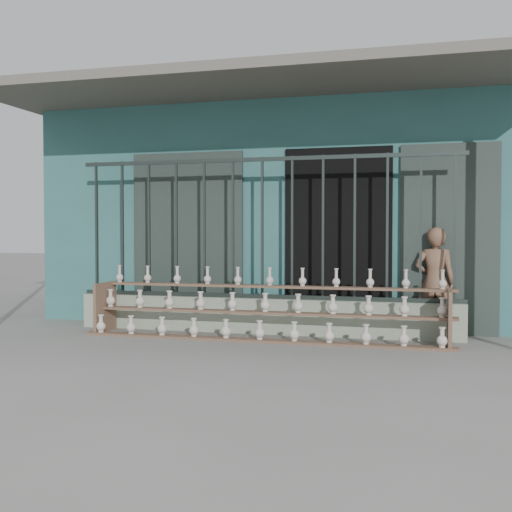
# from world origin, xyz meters

# --- Properties ---
(ground) EXTENTS (60.00, 60.00, 0.00)m
(ground) POSITION_xyz_m (0.00, 0.00, 0.00)
(ground) COLOR slate
(workshop_building) EXTENTS (7.40, 6.60, 3.21)m
(workshop_building) POSITION_xyz_m (0.00, 4.23, 1.62)
(workshop_building) COLOR #2D605F
(workshop_building) RESTS_ON ground
(parapet_wall) EXTENTS (5.00, 0.20, 0.45)m
(parapet_wall) POSITION_xyz_m (0.00, 1.30, 0.23)
(parapet_wall) COLOR gray
(parapet_wall) RESTS_ON ground
(security_fence) EXTENTS (5.00, 0.04, 1.80)m
(security_fence) POSITION_xyz_m (-0.00, 1.30, 1.35)
(security_fence) COLOR #283330
(security_fence) RESTS_ON parapet_wall
(shelf_rack) EXTENTS (4.50, 0.68, 0.85)m
(shelf_rack) POSITION_xyz_m (0.14, 0.89, 0.36)
(shelf_rack) COLOR brown
(shelf_rack) RESTS_ON ground
(elderly_woman) EXTENTS (0.51, 0.34, 1.36)m
(elderly_woman) POSITION_xyz_m (2.13, 1.64, 0.68)
(elderly_woman) COLOR brown
(elderly_woman) RESTS_ON ground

